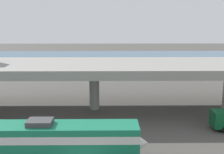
# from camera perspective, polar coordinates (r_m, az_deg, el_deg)

# --- Properties ---
(train_locomotive) EXTENTS (15.16, 3.04, 4.18)m
(train_locomotive) POSITION_cam_1_polar(r_m,az_deg,el_deg) (28.74, -7.78, -12.13)
(train_locomotive) COLOR #197A56
(train_locomotive) RESTS_ON ground_plane
(highway_overpass) EXTENTS (96.00, 12.82, 7.10)m
(highway_overpass) POSITION_cam_1_polar(r_m,az_deg,el_deg) (42.77, -3.59, 1.73)
(highway_overpass) COLOR gray
(highway_overpass) RESTS_ON ground_plane
(pier_parking_lot) EXTENTS (61.73, 10.78, 1.22)m
(pier_parking_lot) POSITION_cam_1_polar(r_m,az_deg,el_deg) (78.20, -2.25, 2.14)
(pier_parking_lot) COLOR gray
(pier_parking_lot) RESTS_ON ground_plane
(parked_car_0) EXTENTS (4.04, 1.95, 1.50)m
(parked_car_0) POSITION_cam_1_polar(r_m,az_deg,el_deg) (78.02, 10.61, 2.95)
(parked_car_0) COLOR #0C4C26
(parked_car_0) RESTS_ON pier_parking_lot
(parked_car_1) EXTENTS (4.45, 1.94, 1.50)m
(parked_car_1) POSITION_cam_1_polar(r_m,az_deg,el_deg) (78.95, -1.50, 3.25)
(parked_car_1) COLOR maroon
(parked_car_1) RESTS_ON pier_parking_lot
(parked_car_2) EXTENTS (4.17, 1.94, 1.50)m
(parked_car_2) POSITION_cam_1_polar(r_m,az_deg,el_deg) (80.73, -21.05, 2.65)
(parked_car_2) COLOR silver
(parked_car_2) RESTS_ON pier_parking_lot
(parked_car_3) EXTENTS (4.48, 1.83, 1.50)m
(parked_car_3) POSITION_cam_1_polar(r_m,az_deg,el_deg) (82.66, 14.26, 3.28)
(parked_car_3) COLOR #515459
(parked_car_3) RESTS_ON pier_parking_lot
(parked_car_4) EXTENTS (4.60, 1.90, 1.50)m
(parked_car_4) POSITION_cam_1_polar(r_m,az_deg,el_deg) (76.48, -6.67, 2.90)
(parked_car_4) COLOR black
(parked_car_4) RESTS_ON pier_parking_lot
(parked_car_5) EXTENTS (4.21, 1.94, 1.50)m
(parked_car_5) POSITION_cam_1_polar(r_m,az_deg,el_deg) (75.76, 0.84, 2.89)
(parked_car_5) COLOR #B7B7BC
(parked_car_5) RESTS_ON pier_parking_lot
(harbor_water) EXTENTS (140.00, 36.00, 0.01)m
(harbor_water) POSITION_cam_1_polar(r_m,az_deg,el_deg) (101.02, -1.89, 4.00)
(harbor_water) COLOR #385B7A
(harbor_water) RESTS_ON ground_plane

